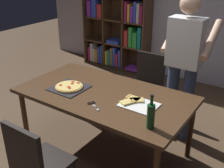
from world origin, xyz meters
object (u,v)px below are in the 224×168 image
object	(u,v)px
bookshelf	(116,21)
pepperoni_pizza_on_tray	(69,87)
dining_table	(104,98)
wine_bottle	(151,116)
kitchen_scissors	(93,104)
chair_near_camera	(36,162)
person_serving_pizza	(184,61)
chair_far_side	(146,82)

from	to	relation	value
bookshelf	pepperoni_pizza_on_tray	distance (m)	2.71
dining_table	wine_bottle	world-z (taller)	wine_bottle
bookshelf	kitchen_scissors	size ratio (longest dim) A/B	10.01
chair_near_camera	wine_bottle	world-z (taller)	wine_bottle
bookshelf	person_serving_pizza	bearing A→B (deg)	-38.77
chair_near_camera	person_serving_pizza	distance (m)	1.92
bookshelf	kitchen_scissors	bearing A→B (deg)	-60.81
chair_near_camera	bookshelf	xyz separation A→B (m)	(-1.42, 3.37, 0.43)
chair_near_camera	chair_far_side	size ratio (longest dim) A/B	1.00
dining_table	chair_far_side	bearing A→B (deg)	90.00
kitchen_scissors	chair_far_side	bearing A→B (deg)	92.85
bookshelf	pepperoni_pizza_on_tray	bearing A→B (deg)	-67.66
chair_far_side	person_serving_pizza	world-z (taller)	person_serving_pizza
chair_far_side	pepperoni_pizza_on_tray	size ratio (longest dim) A/B	2.44
dining_table	person_serving_pizza	xyz separation A→B (m)	(0.57, 0.77, 0.31)
kitchen_scissors	chair_near_camera	bearing A→B (deg)	-95.08
dining_table	person_serving_pizza	bearing A→B (deg)	53.45
pepperoni_pizza_on_tray	wine_bottle	world-z (taller)	wine_bottle
person_serving_pizza	chair_near_camera	bearing A→B (deg)	-107.98
person_serving_pizza	wine_bottle	xyz separation A→B (m)	(0.14, -1.09, -0.13)
dining_table	kitchen_scissors	xyz separation A→B (m)	(0.06, -0.28, 0.07)
wine_bottle	bookshelf	bearing A→B (deg)	128.41
kitchen_scissors	wine_bottle	bearing A→B (deg)	-3.17
chair_near_camera	person_serving_pizza	xyz separation A→B (m)	(0.57, 1.77, 0.49)
chair_far_side	person_serving_pizza	xyz separation A→B (m)	(0.57, -0.22, 0.49)
dining_table	chair_near_camera	distance (m)	1.01
dining_table	chair_near_camera	world-z (taller)	chair_near_camera
kitchen_scissors	person_serving_pizza	bearing A→B (deg)	64.16
bookshelf	kitchen_scissors	distance (m)	3.05
pepperoni_pizza_on_tray	wine_bottle	xyz separation A→B (m)	(1.11, -0.19, 0.10)
chair_near_camera	person_serving_pizza	size ratio (longest dim) A/B	0.51
dining_table	bookshelf	size ratio (longest dim) A/B	0.96
bookshelf	pepperoni_pizza_on_tray	xyz separation A→B (m)	(1.03, -2.50, -0.17)
pepperoni_pizza_on_tray	chair_far_side	bearing A→B (deg)	70.68
chair_far_side	wine_bottle	world-z (taller)	wine_bottle
person_serving_pizza	wine_bottle	world-z (taller)	person_serving_pizza
chair_far_side	pepperoni_pizza_on_tray	bearing A→B (deg)	-109.32
pepperoni_pizza_on_tray	wine_bottle	bearing A→B (deg)	-9.81
person_serving_pizza	pepperoni_pizza_on_tray	world-z (taller)	person_serving_pizza
dining_table	pepperoni_pizza_on_tray	size ratio (longest dim) A/B	5.05
chair_near_camera	bookshelf	size ratio (longest dim) A/B	0.46
wine_bottle	chair_near_camera	bearing A→B (deg)	-136.50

